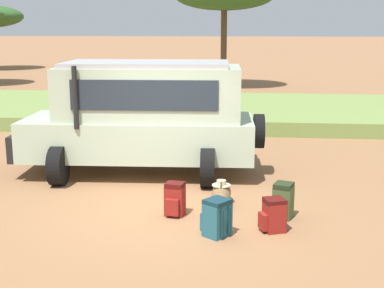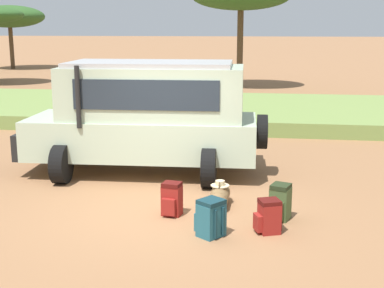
# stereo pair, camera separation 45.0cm
# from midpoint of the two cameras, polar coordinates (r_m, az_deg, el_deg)

# --- Properties ---
(ground_plane) EXTENTS (320.00, 320.00, 0.00)m
(ground_plane) POSITION_cam_midpoint_polar(r_m,az_deg,el_deg) (9.43, -4.46, -7.25)
(ground_plane) COLOR #936642
(grass_bank) EXTENTS (120.00, 7.00, 0.44)m
(grass_bank) POSITION_cam_midpoint_polar(r_m,az_deg,el_deg) (19.17, 0.91, 3.62)
(grass_bank) COLOR olive
(grass_bank) RESTS_ON ground_plane
(safari_vehicle) EXTENTS (5.40, 2.89, 2.44)m
(safari_vehicle) POSITION_cam_midpoint_polar(r_m,az_deg,el_deg) (11.60, -6.29, 3.07)
(safari_vehicle) COLOR #B2C6A8
(safari_vehicle) RESTS_ON ground_plane
(backpack_beside_front_wheel) EXTENTS (0.46, 0.39, 0.54)m
(backpack_beside_front_wheel) POSITION_cam_midpoint_polar(r_m,az_deg,el_deg) (8.55, 7.19, -7.57)
(backpack_beside_front_wheel) COLOR maroon
(backpack_beside_front_wheel) RESTS_ON ground_plane
(backpack_cluster_center) EXTENTS (0.51, 0.50, 0.59)m
(backpack_cluster_center) POSITION_cam_midpoint_polar(r_m,az_deg,el_deg) (8.30, 1.07, -7.89)
(backpack_cluster_center) COLOR #235B6B
(backpack_cluster_center) RESTS_ON ground_plane
(backpack_near_rear_wheel) EXTENTS (0.36, 0.39, 0.58)m
(backpack_near_rear_wheel) POSITION_cam_midpoint_polar(r_m,az_deg,el_deg) (9.16, -3.27, -5.97)
(backpack_near_rear_wheel) COLOR maroon
(backpack_near_rear_wheel) RESTS_ON ground_plane
(backpack_outermost) EXTENTS (0.39, 0.46, 0.61)m
(backpack_outermost) POSITION_cam_midpoint_polar(r_m,az_deg,el_deg) (9.11, 8.28, -6.07)
(backpack_outermost) COLOR #42562D
(backpack_outermost) RESTS_ON ground_plane
(duffel_bag_low_black_case) EXTENTS (0.34, 0.93, 0.45)m
(duffel_bag_low_black_case) POSITION_cam_midpoint_polar(r_m,az_deg,el_deg) (9.68, 1.77, -5.58)
(duffel_bag_low_black_case) COLOR brown
(duffel_bag_low_black_case) RESTS_ON ground_plane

